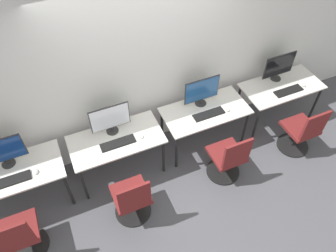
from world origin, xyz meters
The scene contains 22 objects.
ground_plane centered at (0.00, 0.00, 0.00)m, with size 20.00×20.00×0.00m, color #4C4C51.
wall_back centered at (0.00, 0.76, 1.40)m, with size 12.00×0.05×2.80m.
desk_far_left centered at (-2.00, 0.32, 0.63)m, with size 1.23×0.63×0.71m.
monitor_far_left centered at (-2.00, 0.46, 0.95)m, with size 0.53×0.17×0.45m.
keyboard_far_left centered at (-2.00, 0.19, 0.72)m, with size 0.46×0.14×0.02m.
mouse_far_left centered at (-1.71, 0.20, 0.73)m, with size 0.06×0.09×0.03m.
office_chair_far_left centered at (-2.07, -0.37, 0.37)m, with size 0.48×0.48×0.89m.
desk_left centered at (-0.67, 0.32, 0.63)m, with size 1.23×0.63×0.71m.
monitor_left centered at (-0.67, 0.47, 0.95)m, with size 0.53×0.17×0.45m.
keyboard_left centered at (-0.67, 0.23, 0.72)m, with size 0.46×0.14×0.02m.
mouse_left centered at (-0.35, 0.22, 0.73)m, with size 0.06×0.09×0.03m.
office_chair_left centered at (-0.73, -0.44, 0.37)m, with size 0.48×0.48×0.89m.
desk_right centered at (0.67, 0.32, 0.63)m, with size 1.23×0.63×0.71m.
monitor_right centered at (0.67, 0.47, 0.95)m, with size 0.53×0.17×0.45m.
keyboard_right centered at (0.67, 0.22, 0.72)m, with size 0.46×0.14×0.02m.
mouse_right centered at (0.95, 0.19, 0.73)m, with size 0.06×0.09×0.03m.
office_chair_right centered at (0.68, -0.37, 0.37)m, with size 0.48×0.48×0.89m.
desk_far_right centered at (2.00, 0.32, 0.63)m, with size 1.23×0.63×0.71m.
monitor_far_right centered at (2.00, 0.49, 0.95)m, with size 0.53×0.17×0.45m.
keyboard_far_right centered at (2.00, 0.17, 0.72)m, with size 0.46×0.14×0.02m.
mouse_far_right centered at (2.29, 0.18, 0.73)m, with size 0.06×0.09×0.03m.
office_chair_far_right centered at (1.93, -0.38, 0.37)m, with size 0.48×0.48×0.89m.
Camera 1 is at (-1.14, -2.49, 4.02)m, focal length 35.00 mm.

